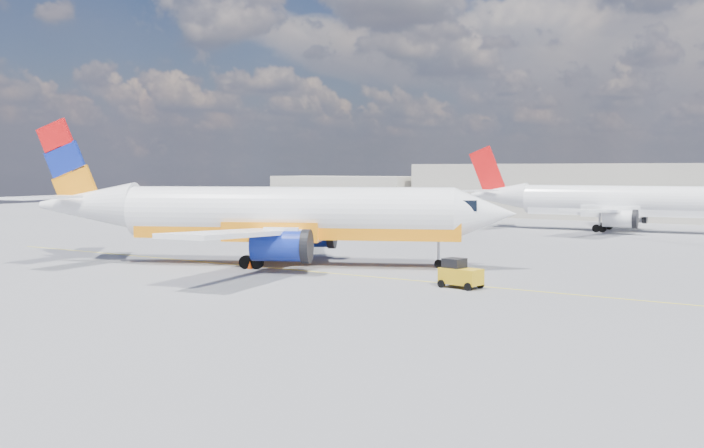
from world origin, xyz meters
The scene contains 8 objects.
ground centered at (0.00, 0.00, 0.00)m, with size 240.00×240.00×0.00m, color slate.
taxi_line centered at (0.00, 3.00, 0.01)m, with size 70.00×0.15×0.01m, color yellow.
terminal_main centered at (5.00, 75.00, 4.00)m, with size 70.00×14.00×8.00m, color #B0A997.
terminal_annex centered at (-45.00, 72.00, 3.00)m, with size 26.00×10.00×6.00m, color #B0A997.
main_jet centered at (-6.70, 4.58, 3.75)m, with size 36.37×27.34×11.25m.
second_jet centered at (5.76, 51.36, 3.38)m, with size 33.45×26.30×10.14m.
gse_tug centered at (9.92, 1.80, 0.84)m, with size 2.66×1.87×1.78m.
traffic_cone centered at (-6.45, 1.43, 0.29)m, with size 0.42×0.42×0.59m.
Camera 1 is at (30.34, -41.29, 7.19)m, focal length 40.00 mm.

